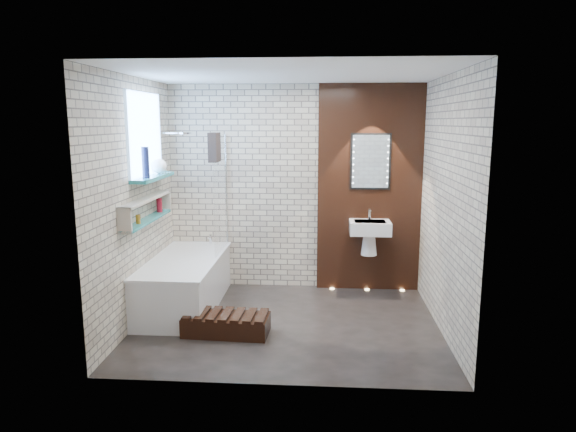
# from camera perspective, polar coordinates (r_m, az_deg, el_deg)

# --- Properties ---
(ground) EXTENTS (3.20, 3.20, 0.00)m
(ground) POSITION_cam_1_polar(r_m,az_deg,el_deg) (5.62, -0.11, -11.89)
(ground) COLOR black
(ground) RESTS_ON ground
(room_shell) EXTENTS (3.24, 3.20, 2.60)m
(room_shell) POSITION_cam_1_polar(r_m,az_deg,el_deg) (5.27, -0.11, 1.31)
(room_shell) COLOR tan
(room_shell) RESTS_ON ground
(walnut_panel) EXTENTS (1.30, 0.06, 2.60)m
(walnut_panel) POSITION_cam_1_polar(r_m,az_deg,el_deg) (6.54, 9.04, 2.96)
(walnut_panel) COLOR black
(walnut_panel) RESTS_ON ground
(clerestory_window) EXTENTS (0.18, 1.00, 0.94)m
(clerestory_window) POSITION_cam_1_polar(r_m,az_deg,el_deg) (5.87, -15.46, 7.77)
(clerestory_window) COLOR #7FADE0
(clerestory_window) RESTS_ON room_shell
(display_niche) EXTENTS (0.14, 1.30, 0.26)m
(display_niche) POSITION_cam_1_polar(r_m,az_deg,el_deg) (5.74, -15.41, 0.68)
(display_niche) COLOR teal
(display_niche) RESTS_ON room_shell
(bathtub) EXTENTS (0.79, 1.74, 0.70)m
(bathtub) POSITION_cam_1_polar(r_m,az_deg,el_deg) (6.14, -11.37, -7.25)
(bathtub) COLOR white
(bathtub) RESTS_ON ground
(bath_screen) EXTENTS (0.01, 0.78, 1.40)m
(bath_screen) POSITION_cam_1_polar(r_m,az_deg,el_deg) (6.26, -7.50, 2.49)
(bath_screen) COLOR white
(bath_screen) RESTS_ON bathtub
(towel) EXTENTS (0.10, 0.25, 0.33)m
(towel) POSITION_cam_1_polar(r_m,az_deg,el_deg) (5.93, -8.19, 7.57)
(towel) COLOR black
(towel) RESTS_ON bath_screen
(shower_head) EXTENTS (0.18, 0.18, 0.02)m
(shower_head) POSITION_cam_1_polar(r_m,az_deg,el_deg) (6.36, -11.39, 9.01)
(shower_head) COLOR silver
(shower_head) RESTS_ON room_shell
(washbasin) EXTENTS (0.50, 0.36, 0.58)m
(washbasin) POSITION_cam_1_polar(r_m,az_deg,el_deg) (6.43, 9.06, -1.78)
(washbasin) COLOR white
(washbasin) RESTS_ON walnut_panel
(led_mirror) EXTENTS (0.50, 0.02, 0.70)m
(led_mirror) POSITION_cam_1_polar(r_m,az_deg,el_deg) (6.46, 9.16, 6.00)
(led_mirror) COLOR black
(led_mirror) RESTS_ON walnut_panel
(walnut_step) EXTENTS (0.88, 0.43, 0.19)m
(walnut_step) POSITION_cam_1_polar(r_m,az_deg,el_deg) (5.38, -6.87, -11.90)
(walnut_step) COLOR black
(walnut_step) RESTS_ON ground
(niche_bottles) EXTENTS (0.07, 1.00, 0.16)m
(niche_bottles) POSITION_cam_1_polar(r_m,az_deg,el_deg) (5.81, -15.19, 0.50)
(niche_bottles) COLOR #956217
(niche_bottles) RESTS_ON display_niche
(sill_vases) EXTENTS (0.17, 0.57, 0.33)m
(sill_vases) POSITION_cam_1_polar(r_m,az_deg,el_deg) (5.93, -14.50, 5.49)
(sill_vases) COLOR white
(sill_vases) RESTS_ON clerestory_window
(floor_uplights) EXTENTS (0.96, 0.06, 0.01)m
(floor_uplights) POSITION_cam_1_polar(r_m,az_deg,el_deg) (6.76, 8.77, -8.07)
(floor_uplights) COLOR #FFD899
(floor_uplights) RESTS_ON ground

